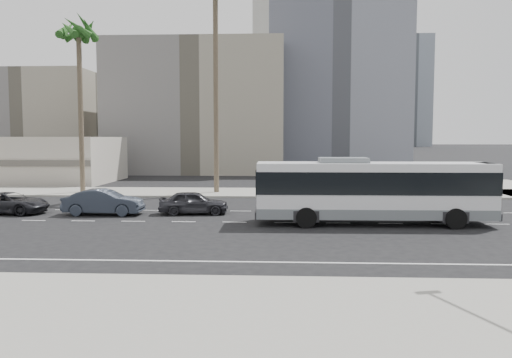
# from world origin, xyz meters

# --- Properties ---
(ground) EXTENTS (700.00, 700.00, 0.00)m
(ground) POSITION_xyz_m (0.00, 0.00, 0.00)
(ground) COLOR black
(ground) RESTS_ON ground
(sidewalk_north) EXTENTS (120.00, 7.00, 0.15)m
(sidewalk_north) POSITION_xyz_m (0.00, 15.50, 0.07)
(sidewalk_north) COLOR gray
(sidewalk_north) RESTS_ON ground
(sidewalk_south) EXTENTS (120.00, 7.00, 0.15)m
(sidewalk_south) POSITION_xyz_m (0.00, -15.50, 0.07)
(sidewalk_south) COLOR gray
(sidewalk_south) RESTS_ON ground
(commercial_low) EXTENTS (22.00, 12.16, 5.00)m
(commercial_low) POSITION_xyz_m (-30.00, 25.99, 2.50)
(commercial_low) COLOR #BDB3A4
(commercial_low) RESTS_ON ground
(midrise_beige_west) EXTENTS (24.00, 18.00, 18.00)m
(midrise_beige_west) POSITION_xyz_m (-12.00, 45.00, 9.00)
(midrise_beige_west) COLOR gray
(midrise_beige_west) RESTS_ON ground
(midrise_gray_center) EXTENTS (20.00, 20.00, 26.00)m
(midrise_gray_center) POSITION_xyz_m (8.00, 52.00, 13.00)
(midrise_gray_center) COLOR slate
(midrise_gray_center) RESTS_ON ground
(midrise_beige_far) EXTENTS (18.00, 16.00, 15.00)m
(midrise_beige_far) POSITION_xyz_m (-38.00, 50.00, 7.50)
(midrise_beige_far) COLOR gray
(midrise_beige_far) RESTS_ON ground
(civic_tower) EXTENTS (42.00, 42.00, 129.00)m
(civic_tower) POSITION_xyz_m (-2.00, 250.00, 38.83)
(civic_tower) COLOR beige
(civic_tower) RESTS_ON ground
(highrise_right) EXTENTS (26.00, 26.00, 70.00)m
(highrise_right) POSITION_xyz_m (45.00, 230.00, 35.00)
(highrise_right) COLOR slate
(highrise_right) RESTS_ON ground
(highrise_far) EXTENTS (22.00, 22.00, 60.00)m
(highrise_far) POSITION_xyz_m (70.00, 260.00, 30.00)
(highrise_far) COLOR slate
(highrise_far) RESTS_ON ground
(city_bus) EXTENTS (13.22, 3.24, 3.80)m
(city_bus) POSITION_xyz_m (4.93, -0.21, 1.99)
(city_bus) COLOR silver
(city_bus) RESTS_ON ground
(car_a) EXTENTS (2.23, 4.60, 1.51)m
(car_a) POSITION_xyz_m (-5.94, 3.11, 0.76)
(car_a) COLOR #2C2C32
(car_a) RESTS_ON ground
(car_b) EXTENTS (1.82, 5.01, 1.64)m
(car_b) POSITION_xyz_m (-11.63, 2.49, 0.82)
(car_b) COLOR #272E39
(car_b) RESTS_ON ground
(car_c) EXTENTS (2.79, 5.20, 1.39)m
(car_c) POSITION_xyz_m (-17.91, 2.73, 0.69)
(car_c) COLOR black
(car_c) RESTS_ON ground
(palm_mid) EXTENTS (4.93, 4.93, 15.24)m
(palm_mid) POSITION_xyz_m (-17.73, 14.55, 13.71)
(palm_mid) COLOR brown
(palm_mid) RESTS_ON ground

